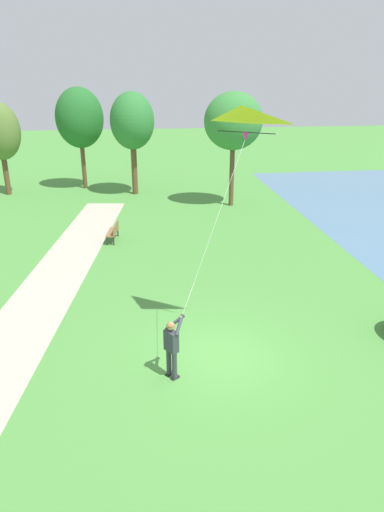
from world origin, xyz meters
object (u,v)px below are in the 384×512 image
at_px(person_kite_flyer, 172,344).
at_px(tree_horizon_far, 80,118).
at_px(park_bench_near_walkway, 114,231).
at_px(tree_treeline_left, 132,121).
at_px(tree_treeline_right, 233,122).
at_px(tree_lakeside_near, 0,132).
at_px(flying_kite, 241,127).

xyz_separation_m(person_kite_flyer, tree_horizon_far, (-4.37, 23.25, 3.88)).
bearing_deg(tree_horizon_far, park_bench_near_walkway, -78.34).
relative_size(tree_horizon_far, tree_treeline_left, 1.03).
bearing_deg(tree_treeline_right, tree_lakeside_near, 162.26).
bearing_deg(flying_kite, person_kite_flyer, -147.59).
distance_m(flying_kite, tree_horizon_far, 22.95).
height_order(person_kite_flyer, park_bench_near_walkway, person_kite_flyer).
relative_size(person_kite_flyer, tree_horizon_far, 0.26).
bearing_deg(tree_horizon_far, person_kite_flyer, -79.35).
height_order(park_bench_near_walkway, tree_treeline_left, tree_treeline_left).
relative_size(flying_kite, park_bench_near_walkway, 3.35).
distance_m(tree_lakeside_near, tree_treeline_left, 8.80).
relative_size(person_kite_flyer, tree_lakeside_near, 0.30).
bearing_deg(tree_lakeside_near, tree_treeline_left, -6.12).
xyz_separation_m(tree_treeline_left, tree_treeline_right, (6.00, -3.77, 0.28)).
height_order(park_bench_near_walkway, tree_horizon_far, tree_horizon_far).
bearing_deg(tree_lakeside_near, tree_treeline_right, -17.74).
bearing_deg(tree_lakeside_near, flying_kite, -61.07).
distance_m(tree_lakeside_near, tree_treeline_right, 15.48).
relative_size(tree_lakeside_near, tree_horizon_far, 0.88).
bearing_deg(person_kite_flyer, tree_horizon_far, 100.65).
relative_size(flying_kite, tree_lakeside_near, 0.84).
bearing_deg(person_kite_flyer, tree_treeline_left, 92.07).
xyz_separation_m(park_bench_near_walkway, tree_horizon_far, (-2.42, 11.75, 4.41)).
xyz_separation_m(tree_lakeside_near, tree_treeline_right, (14.72, -4.71, 0.93)).
bearing_deg(flying_kite, tree_horizon_far, 106.09).
bearing_deg(park_bench_near_walkway, person_kite_flyer, -80.39).
xyz_separation_m(tree_lakeside_near, tree_horizon_far, (5.11, 1.26, 0.71)).
distance_m(person_kite_flyer, park_bench_near_walkway, 11.68).
height_order(tree_lakeside_near, tree_treeline_right, tree_treeline_right).
distance_m(park_bench_near_walkway, tree_lakeside_near, 13.43).
relative_size(person_kite_flyer, tree_treeline_right, 0.27).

